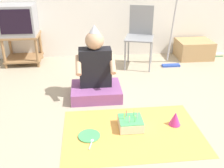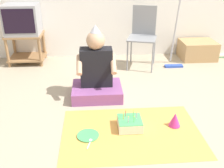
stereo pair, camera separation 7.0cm
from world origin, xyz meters
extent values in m
plane|color=tan|center=(0.00, 0.00, 0.00)|extent=(16.00, 16.00, 0.00)
cube|color=#997047|center=(-1.60, 2.02, 0.46)|extent=(0.56, 0.47, 0.03)
cube|color=#997047|center=(-1.60, 2.02, 0.09)|extent=(0.56, 0.47, 0.02)
cylinder|color=#997047|center=(-1.85, 1.82, 0.24)|extent=(0.04, 0.04, 0.48)
cylinder|color=#997047|center=(-1.35, 1.82, 0.24)|extent=(0.04, 0.04, 0.48)
cylinder|color=#997047|center=(-1.85, 2.22, 0.24)|extent=(0.04, 0.04, 0.48)
cylinder|color=#997047|center=(-1.35, 2.22, 0.24)|extent=(0.04, 0.04, 0.48)
cube|color=#99999E|center=(-1.60, 2.02, 0.70)|extent=(0.51, 0.45, 0.46)
cube|color=black|center=(-1.60, 1.79, 0.72)|extent=(0.45, 0.01, 0.36)
cube|color=gray|center=(0.22, 1.66, 0.46)|extent=(0.52, 0.52, 0.02)
cube|color=gray|center=(0.27, 1.86, 0.69)|extent=(0.35, 0.12, 0.45)
cylinder|color=gray|center=(-0.02, 1.53, 0.23)|extent=(0.02, 0.02, 0.46)
cylinder|color=gray|center=(0.34, 1.43, 0.23)|extent=(0.02, 0.02, 0.46)
cylinder|color=gray|center=(0.09, 1.90, 0.23)|extent=(0.02, 0.02, 0.46)
cylinder|color=gray|center=(0.45, 1.79, 0.23)|extent=(0.02, 0.02, 0.46)
cube|color=tan|center=(1.24, 1.98, 0.15)|extent=(0.57, 0.47, 0.30)
cube|color=#2D4CB2|center=(0.74, 1.62, 0.01)|extent=(0.28, 0.09, 0.03)
cylinder|color=#B7B7BC|center=(0.74, 1.72, 0.60)|extent=(0.03, 0.23, 1.15)
cube|color=#60936B|center=(1.70, 2.02, 0.01)|extent=(0.15, 0.14, 0.02)
cube|color=beige|center=(1.71, 2.02, 0.03)|extent=(0.20, 0.11, 0.02)
cube|color=#8C4C8C|center=(-0.50, 0.73, 0.07)|extent=(0.60, 0.48, 0.14)
cube|color=black|center=(-0.50, 0.78, 0.37)|extent=(0.38, 0.19, 0.46)
sphere|color=tan|center=(-0.50, 0.78, 0.70)|extent=(0.22, 0.22, 0.22)
cone|color=silver|center=(-0.50, 0.78, 0.84)|extent=(0.12, 0.12, 0.09)
cylinder|color=tan|center=(-0.69, 0.67, 0.45)|extent=(0.06, 0.25, 0.20)
cylinder|color=tan|center=(-0.30, 0.67, 0.45)|extent=(0.06, 0.25, 0.20)
cube|color=#EFA84C|center=(-0.18, -0.05, 0.00)|extent=(1.36, 0.91, 0.01)
cube|color=#F4E0C6|center=(-0.19, 0.03, 0.05)|extent=(0.24, 0.24, 0.09)
cube|color=#4CB266|center=(-0.19, 0.03, 0.10)|extent=(0.23, 0.23, 0.01)
cylinder|color=#E58CCC|center=(-0.12, 0.03, 0.13)|extent=(0.01, 0.01, 0.07)
sphere|color=#FFCC4C|center=(-0.12, 0.03, 0.17)|extent=(0.01, 0.01, 0.01)
cylinder|color=#66C666|center=(-0.15, 0.08, 0.13)|extent=(0.01, 0.01, 0.07)
sphere|color=#FFCC4C|center=(-0.15, 0.08, 0.17)|extent=(0.01, 0.01, 0.01)
cylinder|color=#EA4C4C|center=(-0.23, 0.08, 0.13)|extent=(0.01, 0.01, 0.07)
sphere|color=#FFCC4C|center=(-0.23, 0.08, 0.17)|extent=(0.01, 0.01, 0.01)
cylinder|color=yellow|center=(-0.25, 0.03, 0.13)|extent=(0.01, 0.01, 0.07)
sphere|color=#FFCC4C|center=(-0.25, 0.03, 0.17)|extent=(0.01, 0.01, 0.01)
cylinder|color=#E58CCC|center=(-0.22, -0.03, 0.13)|extent=(0.01, 0.01, 0.07)
sphere|color=#FFCC4C|center=(-0.22, -0.03, 0.17)|extent=(0.01, 0.01, 0.01)
cylinder|color=#66C666|center=(-0.16, -0.03, 0.13)|extent=(0.01, 0.01, 0.07)
sphere|color=#FFCC4C|center=(-0.16, -0.03, 0.17)|extent=(0.01, 0.01, 0.01)
cone|color=#CC338C|center=(0.27, 0.03, 0.08)|extent=(0.12, 0.12, 0.14)
cylinder|color=#4CB266|center=(-0.61, -0.08, 0.01)|extent=(0.21, 0.21, 0.01)
ellipsoid|color=white|center=(-0.58, -0.16, 0.01)|extent=(0.04, 0.05, 0.01)
cube|color=white|center=(-0.60, -0.22, 0.01)|extent=(0.04, 0.10, 0.01)
camera|label=1|loc=(-0.61, -2.14, 1.54)|focal=42.00mm
camera|label=2|loc=(-0.54, -2.15, 1.54)|focal=42.00mm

